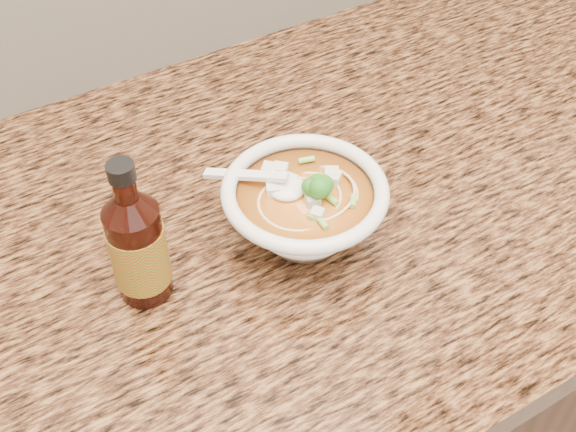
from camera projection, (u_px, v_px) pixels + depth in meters
cabinet at (248, 424)px, 1.14m from camera, size 4.00×0.65×0.86m
counter_slab at (232, 229)px, 0.81m from camera, size 4.00×0.68×0.04m
soup_bowl at (304, 212)px, 0.75m from camera, size 0.17×0.17×0.10m
hot_sauce_bottle at (138, 247)px, 0.68m from camera, size 0.07×0.07×0.17m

